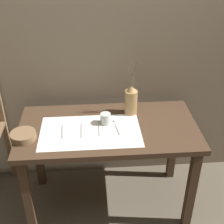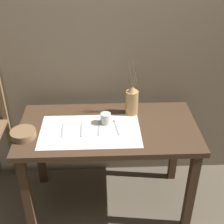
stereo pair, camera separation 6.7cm
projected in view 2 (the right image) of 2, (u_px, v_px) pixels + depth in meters
The scene contains 11 objects.
ground_plane at pixel (109, 201), 2.61m from camera, with size 12.00×12.00×0.00m, color brown.
stone_wall_back at pixel (106, 45), 2.35m from camera, with size 7.00×0.06×2.40m.
wooden_table at pixel (108, 139), 2.27m from camera, with size 1.27×0.65×0.75m.
linen_cloth at pixel (90, 131), 2.16m from camera, with size 0.69×0.41×0.00m.
pitcher_with_flowers at pixel (132, 101), 2.30m from camera, with size 0.09×0.09×0.45m.
wooden_bowl at pixel (23, 134), 2.09m from camera, with size 0.17×0.17×0.05m.
glass_tumbler_near at pixel (106, 118), 2.22m from camera, with size 0.08×0.08×0.08m.
fork_inner at pixel (63, 130), 2.16m from camera, with size 0.02×0.17×0.00m.
knife_center at pixel (82, 129), 2.17m from camera, with size 0.01×0.17×0.00m.
fork_outer at pixel (99, 128), 2.18m from camera, with size 0.02×0.17×0.00m.
spoon_inner at pixel (115, 123), 2.23m from camera, with size 0.04×0.18×0.02m.
Camera 2 is at (-0.05, -1.83, 2.00)m, focal length 50.00 mm.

